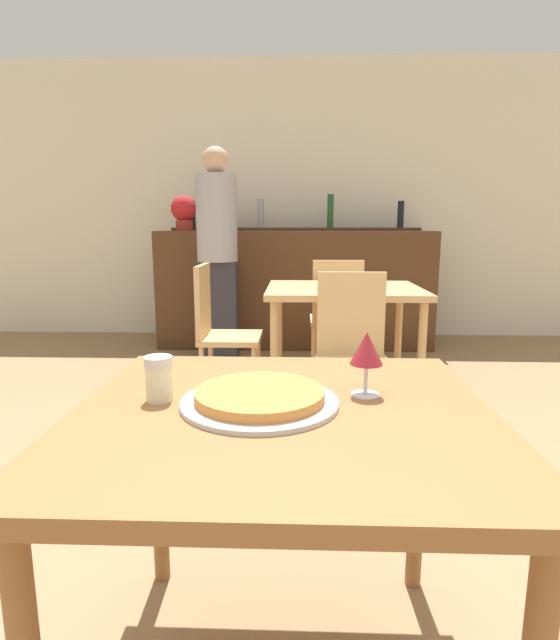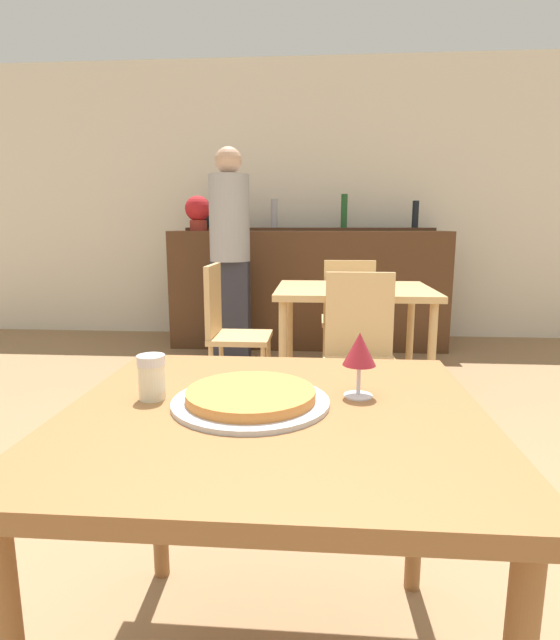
% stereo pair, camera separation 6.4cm
% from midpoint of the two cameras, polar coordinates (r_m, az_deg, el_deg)
% --- Properties ---
extents(wall_back, '(8.00, 0.05, 2.80)m').
position_cam_midpoint_polar(wall_back, '(5.32, 1.45, 13.35)').
color(wall_back, silver).
rests_on(wall_back, ground_plane).
extents(dining_table_near, '(0.95, 0.90, 0.75)m').
position_cam_midpoint_polar(dining_table_near, '(1.18, -1.23, -13.88)').
color(dining_table_near, brown).
rests_on(dining_table_near, ground_plane).
extents(dining_table_far, '(1.00, 0.82, 0.76)m').
position_cam_midpoint_polar(dining_table_far, '(3.30, 6.72, 2.22)').
color(dining_table_far, tan).
rests_on(dining_table_far, ground_plane).
extents(bar_counter, '(2.60, 0.56, 1.11)m').
position_cam_midpoint_polar(bar_counter, '(4.85, 1.33, 3.60)').
color(bar_counter, '#4C2D19').
rests_on(bar_counter, ground_plane).
extents(bar_back_shelf, '(2.39, 0.24, 0.35)m').
position_cam_midpoint_polar(bar_back_shelf, '(4.95, 1.19, 10.71)').
color(bar_back_shelf, '#4C2D19').
rests_on(bar_back_shelf, bar_counter).
extents(chair_far_side_front, '(0.40, 0.40, 0.90)m').
position_cam_midpoint_polar(chair_far_side_front, '(2.77, 7.57, -2.91)').
color(chair_far_side_front, tan).
rests_on(chair_far_side_front, ground_plane).
extents(chair_far_side_back, '(0.40, 0.40, 0.90)m').
position_cam_midpoint_polar(chair_far_side_back, '(3.89, 6.00, 1.07)').
color(chair_far_side_back, tan).
rests_on(chair_far_side_back, ground_plane).
extents(chair_far_side_left, '(0.40, 0.40, 0.90)m').
position_cam_midpoint_polar(chair_far_side_left, '(3.37, -7.65, -0.48)').
color(chair_far_side_left, tan).
rests_on(chair_far_side_left, ground_plane).
extents(pizza_tray, '(0.37, 0.37, 0.04)m').
position_cam_midpoint_polar(pizza_tray, '(1.17, -3.94, -8.90)').
color(pizza_tray, '#B7B7BC').
rests_on(pizza_tray, dining_table_near).
extents(cheese_shaker, '(0.07, 0.07, 0.11)m').
position_cam_midpoint_polar(cheese_shaker, '(1.22, -15.18, -6.46)').
color(cheese_shaker, beige).
rests_on(cheese_shaker, dining_table_near).
extents(person_standing, '(0.34, 0.34, 1.80)m').
position_cam_midpoint_polar(person_standing, '(4.30, -7.60, 8.29)').
color(person_standing, '#2D2D38').
rests_on(person_standing, ground_plane).
extents(wine_glass, '(0.08, 0.08, 0.16)m').
position_cam_midpoint_polar(wine_glass, '(1.21, 8.38, -3.44)').
color(wine_glass, silver).
rests_on(wine_glass, dining_table_near).
extents(potted_plant, '(0.24, 0.24, 0.33)m').
position_cam_midpoint_polar(potted_plant, '(4.89, -11.31, 12.11)').
color(potted_plant, maroon).
rests_on(potted_plant, bar_counter).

